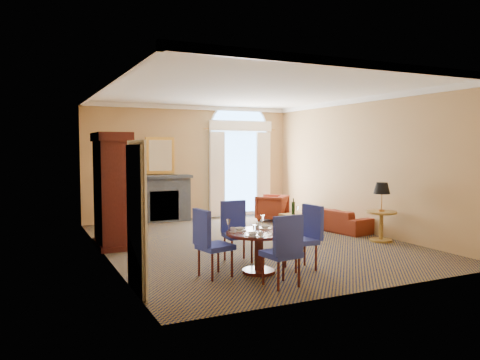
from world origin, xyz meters
name	(u,v)px	position (x,y,z in m)	size (l,w,h in m)	color
ground	(250,242)	(0.00, 0.00, 0.00)	(7.50, 7.50, 0.00)	#101634
room_envelope	(236,125)	(-0.03, 0.67, 2.51)	(6.04, 7.52, 3.45)	tan
armoire	(112,192)	(-2.72, 0.80, 1.12)	(0.66, 1.18, 2.31)	#3B120D
dining_table	(259,242)	(-0.96, -2.24, 0.50)	(1.06, 1.06, 0.87)	#3B120D
dining_chair_north	(236,227)	(-0.95, -1.32, 0.61)	(0.50, 0.51, 1.06)	navy
dining_chair_south	(284,246)	(-1.01, -3.12, 0.61)	(0.53, 0.53, 1.06)	navy
dining_chair_east	(306,233)	(-0.12, -2.34, 0.61)	(0.53, 0.52, 1.06)	navy
dining_chair_west	(209,239)	(-1.78, -2.13, 0.61)	(0.56, 0.56, 1.06)	navy
sofa	(336,219)	(2.55, 0.40, 0.27)	(1.85, 0.72, 0.54)	maroon
armchair	(272,208)	(1.87, 2.39, 0.36)	(0.76, 0.78, 0.71)	maroon
coffee_table	(300,215)	(1.55, 0.47, 0.43)	(0.95, 0.58, 0.84)	olive
side_table	(381,205)	(2.60, -1.11, 0.78)	(0.65, 0.65, 1.25)	olive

